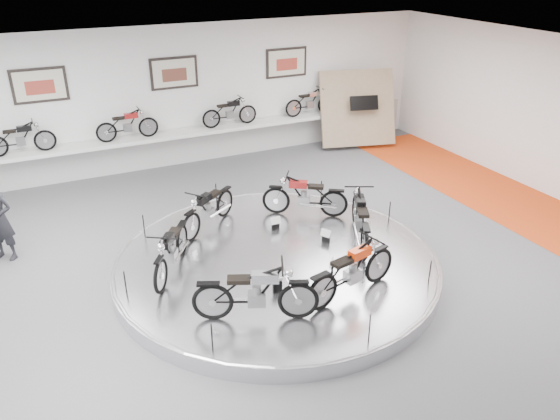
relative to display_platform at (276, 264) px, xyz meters
name	(u,v)px	position (x,y,z in m)	size (l,w,h in m)	color
floor	(283,277)	(0.00, -0.30, -0.15)	(16.00, 16.00, 0.00)	#515154
ceiling	(283,72)	(0.00, -0.30, 3.85)	(16.00, 16.00, 0.00)	white
wall_back	(176,97)	(0.00, 6.70, 1.85)	(16.00, 16.00, 0.00)	white
orange_carpet_strip	(532,212)	(6.80, -0.30, -0.14)	(2.40, 12.60, 0.01)	#C53E12
dado_band	(180,146)	(0.00, 6.68, 0.40)	(15.68, 0.04, 1.10)	#BCBCBA
display_platform	(276,264)	(0.00, 0.00, 0.00)	(6.40, 6.40, 0.30)	silver
platform_rim	(276,259)	(0.00, 0.00, 0.12)	(6.40, 6.40, 0.10)	#B2B2BA
shelf	(182,134)	(0.00, 6.40, 0.85)	(11.00, 0.55, 0.10)	silver
poster_left	(40,85)	(-3.50, 6.66, 2.55)	(1.35, 0.06, 0.88)	beige
poster_center	(174,73)	(0.00, 6.66, 2.55)	(1.35, 0.06, 0.88)	beige
poster_right	(287,63)	(3.50, 6.66, 2.55)	(1.35, 0.06, 0.88)	beige
display_panel	(357,108)	(5.60, 5.80, 1.10)	(2.40, 0.12, 2.40)	#9B7F68
shelf_bike_a	(21,140)	(-4.20, 6.40, 1.27)	(1.22, 0.42, 0.73)	black
shelf_bike_b	(127,127)	(-1.50, 6.40, 1.27)	(1.22, 0.42, 0.73)	maroon
shelf_bike_c	(230,114)	(1.50, 6.40, 1.27)	(1.22, 0.42, 0.73)	black
shelf_bike_d	(310,104)	(4.20, 6.40, 1.27)	(1.22, 0.42, 0.73)	#B3B4B8
bike_a	(305,196)	(1.40, 1.45, 0.64)	(1.66, 0.59, 0.98)	maroon
bike_b	(208,208)	(-0.78, 1.79, 0.63)	(1.65, 0.58, 0.97)	black
bike_c	(171,250)	(-2.00, 0.36, 0.64)	(1.65, 0.58, 0.97)	black
bike_d	(255,292)	(-1.15, -1.65, 0.67)	(1.76, 0.62, 1.04)	#B3B4B8
bike_e	(352,270)	(0.64, -1.74, 0.66)	(1.75, 0.62, 1.03)	red
bike_f	(360,218)	(1.86, -0.13, 0.68)	(1.80, 0.64, 1.06)	black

